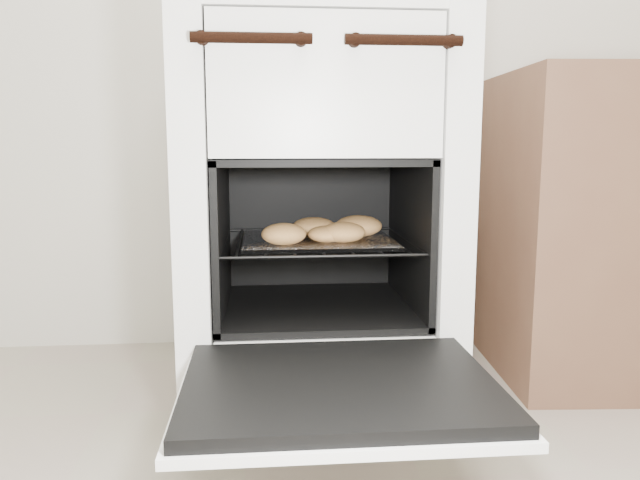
# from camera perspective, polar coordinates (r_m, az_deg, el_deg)

# --- Properties ---
(stove) EXTENTS (0.62, 0.69, 0.94)m
(stove) POSITION_cam_1_polar(r_m,az_deg,el_deg) (1.55, -0.50, 2.72)
(stove) COLOR white
(stove) RESTS_ON ground
(oven_door) EXTENTS (0.55, 0.43, 0.04)m
(oven_door) POSITION_cam_1_polar(r_m,az_deg,el_deg) (1.11, 1.76, -13.52)
(oven_door) COLOR black
(oven_door) RESTS_ON stove
(oven_rack) EXTENTS (0.45, 0.43, 0.01)m
(oven_rack) POSITION_cam_1_polar(r_m,az_deg,el_deg) (1.49, -0.28, -0.09)
(oven_rack) COLOR black
(oven_rack) RESTS_ON stove
(foil_sheet) EXTENTS (0.35, 0.31, 0.01)m
(foil_sheet) POSITION_cam_1_polar(r_m,az_deg,el_deg) (1.47, -0.21, 0.02)
(foil_sheet) COLOR white
(foil_sheet) RESTS_ON oven_rack
(baked_rolls) EXTENTS (0.33, 0.27, 0.05)m
(baked_rolls) POSITION_cam_1_polar(r_m,az_deg,el_deg) (1.45, 0.74, 0.95)
(baked_rolls) COLOR tan
(baked_rolls) RESTS_ON foil_sheet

